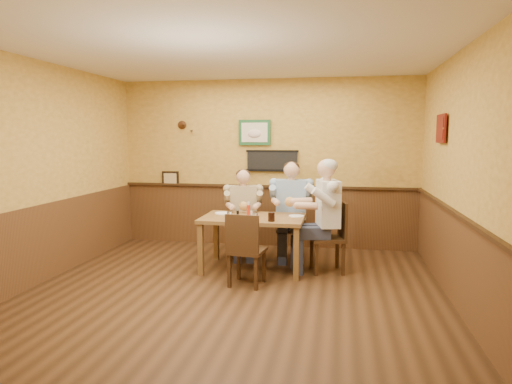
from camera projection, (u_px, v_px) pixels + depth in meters
room at (246, 151)px, 5.34m from camera, size 5.02×5.03×2.81m
dining_table at (253, 223)px, 6.31m from camera, size 1.40×0.90×0.75m
chair_back_left at (243, 229)px, 7.04m from camera, size 0.47×0.47×0.85m
chair_back_right at (291, 228)px, 6.96m from camera, size 0.45×0.45×0.93m
chair_right_end at (327, 237)px, 6.23m from camera, size 0.54×0.54×0.97m
chair_near_side at (247, 249)px, 5.68m from camera, size 0.47×0.47×0.92m
diner_tan_shirt at (243, 218)px, 7.02m from camera, size 0.67×0.67×1.22m
diner_blue_polo at (291, 215)px, 6.94m from camera, size 0.65×0.65×1.33m
diner_white_elder at (328, 222)px, 6.20m from camera, size 0.77×0.77×1.39m
water_glass_left at (230, 216)px, 6.07m from camera, size 0.08×0.08×0.11m
water_glass_mid at (255, 218)px, 5.91m from camera, size 0.10×0.10×0.11m
cola_tumbler at (271, 217)px, 5.95m from camera, size 0.11×0.11×0.12m
hot_sauce_bottle at (248, 210)px, 6.25m from camera, size 0.06×0.06×0.19m
salt_shaker at (251, 214)px, 6.28m from camera, size 0.04×0.04×0.08m
pepper_shaker at (238, 214)px, 6.27m from camera, size 0.04×0.04×0.09m
plate_far_left at (223, 213)px, 6.54m from camera, size 0.29×0.29×0.02m
plate_far_right at (296, 216)px, 6.32m from camera, size 0.26×0.26×0.01m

